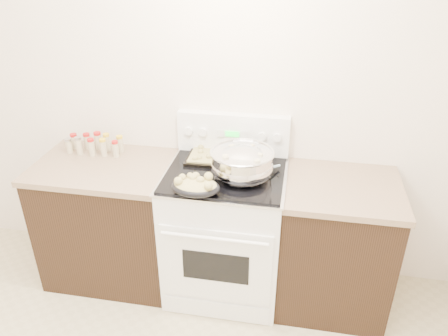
# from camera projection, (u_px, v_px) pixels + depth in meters

# --- Properties ---
(room_shell) EXTENTS (4.10, 3.60, 2.75)m
(room_shell) POSITION_uv_depth(u_px,v_px,m) (15.00, 164.00, 1.23)
(room_shell) COLOR white
(room_shell) RESTS_ON ground
(counter_left) EXTENTS (0.93, 0.67, 0.92)m
(counter_left) POSITION_uv_depth(u_px,v_px,m) (112.00, 220.00, 3.14)
(counter_left) COLOR black
(counter_left) RESTS_ON ground
(counter_right) EXTENTS (0.73, 0.67, 0.92)m
(counter_right) POSITION_uv_depth(u_px,v_px,m) (334.00, 245.00, 2.89)
(counter_right) COLOR black
(counter_right) RESTS_ON ground
(kitchen_range) EXTENTS (0.78, 0.73, 1.22)m
(kitchen_range) POSITION_uv_depth(u_px,v_px,m) (225.00, 230.00, 2.99)
(kitchen_range) COLOR white
(kitchen_range) RESTS_ON ground
(mixing_bowl) EXTENTS (0.49, 0.49, 0.23)m
(mixing_bowl) POSITION_uv_depth(u_px,v_px,m) (242.00, 164.00, 2.67)
(mixing_bowl) COLOR silver
(mixing_bowl) RESTS_ON kitchen_range
(roasting_pan) EXTENTS (0.29, 0.21, 0.12)m
(roasting_pan) POSITION_uv_depth(u_px,v_px,m) (196.00, 186.00, 2.52)
(roasting_pan) COLOR black
(roasting_pan) RESTS_ON kitchen_range
(baking_sheet) EXTENTS (0.40, 0.28, 0.06)m
(baking_sheet) POSITION_uv_depth(u_px,v_px,m) (216.00, 157.00, 2.92)
(baking_sheet) COLOR black
(baking_sheet) RESTS_ON kitchen_range
(wooden_spoon) EXTENTS (0.04, 0.26, 0.04)m
(wooden_spoon) POSITION_uv_depth(u_px,v_px,m) (224.00, 173.00, 2.74)
(wooden_spoon) COLOR tan
(wooden_spoon) RESTS_ON kitchen_range
(blue_ladle) EXTENTS (0.17, 0.23, 0.09)m
(blue_ladle) POSITION_uv_depth(u_px,v_px,m) (259.00, 176.00, 2.66)
(blue_ladle) COLOR #A0CEEF
(blue_ladle) RESTS_ON kitchen_range
(spice_jars) EXTENTS (0.39, 0.15, 0.13)m
(spice_jars) POSITION_uv_depth(u_px,v_px,m) (94.00, 144.00, 3.05)
(spice_jars) COLOR #BFB28C
(spice_jars) RESTS_ON counter_left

